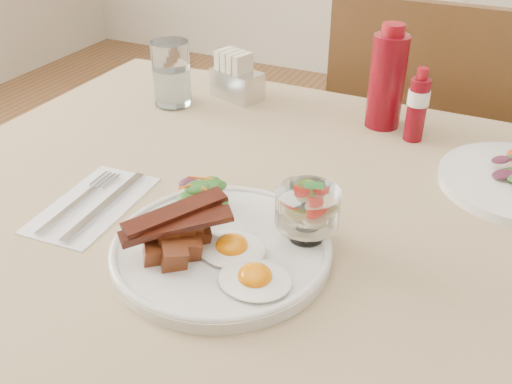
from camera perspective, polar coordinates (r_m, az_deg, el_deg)
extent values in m
cylinder|color=#55381A|center=(1.52, -9.68, -2.49)|extent=(0.06, 0.06, 0.71)
cube|color=#55381A|center=(0.82, 8.30, -3.96)|extent=(1.30, 0.85, 0.04)
cube|color=tan|center=(0.81, 8.42, -2.74)|extent=(1.33, 0.88, 0.00)
cylinder|color=#55381A|center=(1.60, 7.31, -6.20)|extent=(0.04, 0.04, 0.45)
cylinder|color=#55381A|center=(1.56, 20.04, -9.42)|extent=(0.04, 0.04, 0.45)
cylinder|color=#55381A|center=(1.89, 10.94, -0.04)|extent=(0.04, 0.04, 0.45)
cylinder|color=#55381A|center=(1.85, 21.65, -2.59)|extent=(0.04, 0.04, 0.45)
cube|color=#55381A|center=(1.59, 16.21, 2.73)|extent=(0.42, 0.42, 0.03)
cube|color=#55381A|center=(1.31, 15.96, 7.92)|extent=(0.42, 0.03, 0.46)
cylinder|color=silver|center=(0.73, -3.48, -5.77)|extent=(0.28, 0.28, 0.02)
ellipsoid|color=white|center=(0.66, -0.11, -8.73)|extent=(0.09, 0.08, 0.01)
ellipsoid|color=orange|center=(0.66, -0.11, -8.38)|extent=(0.04, 0.04, 0.02)
ellipsoid|color=white|center=(0.71, -2.42, -5.68)|extent=(0.09, 0.08, 0.01)
ellipsoid|color=orange|center=(0.71, -2.43, -5.34)|extent=(0.04, 0.04, 0.02)
cube|color=maroon|center=(0.72, -8.61, -4.64)|extent=(0.04, 0.04, 0.03)
cube|color=maroon|center=(0.70, -6.82, -5.43)|extent=(0.04, 0.04, 0.03)
cube|color=maroon|center=(0.70, -10.12, -6.00)|extent=(0.03, 0.03, 0.03)
cube|color=maroon|center=(0.72, -5.79, -4.32)|extent=(0.04, 0.04, 0.03)
cube|color=maroon|center=(0.69, -8.19, -6.30)|extent=(0.04, 0.04, 0.03)
cube|color=maroon|center=(0.73, -9.97, -4.44)|extent=(0.03, 0.03, 0.03)
cube|color=maroon|center=(0.70, -7.33, -3.57)|extent=(0.04, 0.04, 0.03)
cube|color=maroon|center=(0.69, -8.75, -4.03)|extent=(0.03, 0.03, 0.03)
cube|color=maroon|center=(0.70, -6.48, -3.16)|extent=(0.04, 0.04, 0.03)
cube|color=#48180C|center=(0.70, -8.29, -3.22)|extent=(0.11, 0.12, 0.01)
cube|color=#48180C|center=(0.68, -7.80, -3.22)|extent=(0.12, 0.11, 0.01)
cube|color=#48180C|center=(0.70, -8.09, -1.98)|extent=(0.10, 0.13, 0.01)
ellipsoid|color=#1B5115|center=(0.80, -5.52, -1.08)|extent=(0.05, 0.04, 0.01)
ellipsoid|color=#1B5115|center=(0.79, -4.03, -1.02)|extent=(0.04, 0.03, 0.01)
ellipsoid|color=#3E1325|center=(0.81, -5.75, 0.01)|extent=(0.04, 0.03, 0.01)
ellipsoid|color=#1B5115|center=(0.78, -6.19, -1.32)|extent=(0.05, 0.04, 0.01)
ellipsoid|color=#1B5115|center=(0.79, -6.73, -0.48)|extent=(0.04, 0.03, 0.01)
ellipsoid|color=#3E1325|center=(0.77, -4.69, -0.80)|extent=(0.04, 0.03, 0.01)
ellipsoid|color=#1B5115|center=(0.80, -4.76, 0.87)|extent=(0.04, 0.03, 0.01)
ellipsoid|color=#1B5115|center=(0.79, -4.10, 0.57)|extent=(0.04, 0.03, 0.01)
ellipsoid|color=#3E1325|center=(0.79, -6.79, 0.93)|extent=(0.03, 0.03, 0.01)
ellipsoid|color=#1B5115|center=(0.77, -5.95, 0.50)|extent=(0.04, 0.03, 0.01)
ellipsoid|color=#1B5115|center=(0.77, -4.65, 0.66)|extent=(0.04, 0.03, 0.01)
cylinder|color=orange|center=(0.78, -5.09, 0.88)|extent=(0.02, 0.04, 0.01)
cylinder|color=orange|center=(0.79, -5.54, 1.41)|extent=(0.04, 0.01, 0.01)
cylinder|color=orange|center=(0.77, -5.30, 0.42)|extent=(0.03, 0.03, 0.01)
cylinder|color=orange|center=(0.78, -6.40, 0.71)|extent=(0.03, 0.03, 0.01)
cylinder|color=white|center=(0.73, 5.03, -4.20)|extent=(0.04, 0.04, 0.01)
cylinder|color=white|center=(0.73, 5.07, -3.49)|extent=(0.02, 0.02, 0.01)
cylinder|color=white|center=(0.71, 5.18, -1.55)|extent=(0.08, 0.08, 0.05)
cylinder|color=#FBEEB1|center=(0.73, 4.76, -1.60)|extent=(0.02, 0.02, 0.01)
cylinder|color=#FBEEB1|center=(0.70, 5.77, -2.48)|extent=(0.02, 0.02, 0.01)
cylinder|color=#FBEEB1|center=(0.72, 5.96, -1.22)|extent=(0.02, 0.02, 0.01)
cylinder|color=#93C13B|center=(0.72, 5.13, -0.04)|extent=(0.03, 0.03, 0.01)
cone|color=red|center=(0.69, 5.56, -1.04)|extent=(0.02, 0.02, 0.02)
cone|color=red|center=(0.70, 4.22, 0.08)|extent=(0.02, 0.02, 0.02)
cone|color=red|center=(0.71, 6.12, 0.43)|extent=(0.02, 0.02, 0.02)
ellipsoid|color=#2C7A2E|center=(0.69, 5.56, 0.65)|extent=(0.02, 0.01, 0.00)
ellipsoid|color=#2C7A2E|center=(0.69, 6.16, 0.64)|extent=(0.02, 0.01, 0.00)
ellipsoid|color=#1B5115|center=(0.95, 24.07, 1.73)|extent=(0.04, 0.03, 0.01)
ellipsoid|color=#3E1325|center=(0.93, 23.50, 1.65)|extent=(0.03, 0.02, 0.01)
ellipsoid|color=#3E1325|center=(0.96, 23.30, 2.99)|extent=(0.03, 0.02, 0.01)
cylinder|color=#62050F|center=(1.06, 12.94, 10.67)|extent=(0.08, 0.08, 0.17)
cylinder|color=maroon|center=(1.03, 13.58, 15.52)|extent=(0.05, 0.05, 0.02)
cylinder|color=#62050F|center=(1.03, 15.78, 7.89)|extent=(0.04, 0.04, 0.11)
cylinder|color=silver|center=(1.02, 15.97, 9.08)|extent=(0.04, 0.04, 0.03)
cylinder|color=maroon|center=(1.00, 16.32, 11.26)|extent=(0.02, 0.02, 0.02)
cube|color=silver|center=(1.17, -1.91, 10.72)|extent=(0.12, 0.09, 0.06)
cube|color=beige|center=(1.19, -3.15, 12.66)|extent=(0.03, 0.05, 0.06)
cube|color=beige|center=(1.17, -2.55, 12.48)|extent=(0.03, 0.05, 0.06)
cube|color=beige|center=(1.16, -1.94, 12.30)|extent=(0.03, 0.05, 0.06)
cube|color=beige|center=(1.15, -1.31, 12.11)|extent=(0.03, 0.05, 0.06)
cylinder|color=white|center=(1.14, -8.45, 11.63)|extent=(0.07, 0.07, 0.13)
cylinder|color=silver|center=(1.15, -8.34, 10.41)|extent=(0.06, 0.06, 0.07)
cube|color=white|center=(0.86, -15.99, -1.20)|extent=(0.12, 0.21, 0.00)
cube|color=silver|center=(0.84, -14.83, -1.28)|extent=(0.03, 0.19, 0.00)
cube|color=silver|center=(0.85, -18.27, -1.70)|extent=(0.02, 0.13, 0.00)
cube|color=silver|center=(0.91, -15.46, 1.31)|extent=(0.01, 0.04, 0.00)
cube|color=silver|center=(0.91, -15.06, 1.22)|extent=(0.01, 0.04, 0.00)
cube|color=silver|center=(0.91, -14.65, 1.13)|extent=(0.01, 0.04, 0.00)
cube|color=silver|center=(0.90, -14.23, 1.03)|extent=(0.01, 0.04, 0.00)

